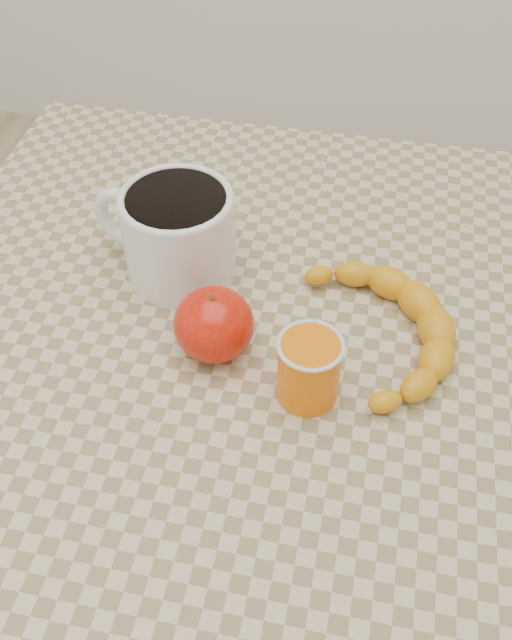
% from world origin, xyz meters
% --- Properties ---
extents(ground, '(3.00, 3.00, 0.00)m').
position_xyz_m(ground, '(0.00, 0.00, 0.00)').
color(ground, tan).
rests_on(ground, ground).
extents(table, '(0.80, 0.80, 0.75)m').
position_xyz_m(table, '(0.00, 0.00, 0.66)').
color(table, '#C0B188').
rests_on(table, ground).
extents(coffee_mug, '(0.19, 0.15, 0.11)m').
position_xyz_m(coffee_mug, '(-0.11, 0.08, 0.81)').
color(coffee_mug, silver).
rests_on(coffee_mug, table).
extents(orange_juice_glass, '(0.06, 0.06, 0.07)m').
position_xyz_m(orange_juice_glass, '(0.06, -0.07, 0.79)').
color(orange_juice_glass, orange).
rests_on(orange_juice_glass, table).
extents(apple, '(0.10, 0.10, 0.08)m').
position_xyz_m(apple, '(-0.04, -0.03, 0.79)').
color(apple, '#A20D05').
rests_on(apple, table).
extents(banana, '(0.31, 0.34, 0.04)m').
position_xyz_m(banana, '(0.13, 0.02, 0.77)').
color(banana, orange).
rests_on(banana, table).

